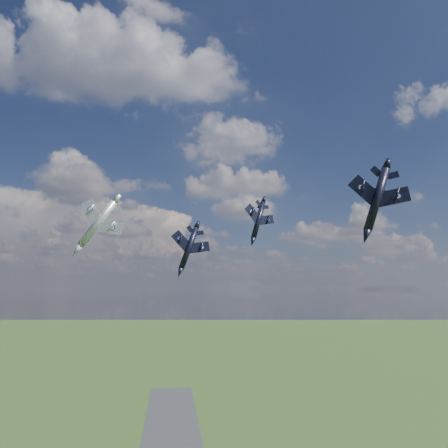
{
  "coord_description": "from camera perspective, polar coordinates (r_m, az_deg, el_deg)",
  "views": [
    {
      "loc": [
        -1.68,
        -75.42,
        69.29
      ],
      "look_at": [
        9.27,
        15.16,
        82.98
      ],
      "focal_mm": 35.0,
      "sensor_mm": 36.0,
      "label": 1
    }
  ],
  "objects": [
    {
      "name": "jet_high_navy",
      "position": [
        110.73,
        4.51,
        0.54
      ],
      "size": [
        14.84,
        16.61,
        5.76
      ],
      "primitive_type": null,
      "rotation": [
        0.0,
        0.32,
        0.42
      ],
      "color": "black"
    },
    {
      "name": "jet_lead_navy",
      "position": [
        96.47,
        -4.61,
        -3.11
      ],
      "size": [
        10.79,
        13.88,
        5.74
      ],
      "primitive_type": null,
      "rotation": [
        0.0,
        0.34,
        0.08
      ],
      "color": "black"
    },
    {
      "name": "jet_right_navy",
      "position": [
        76.57,
        19.35,
        3.1
      ],
      "size": [
        16.05,
        18.03,
        6.26
      ],
      "primitive_type": null,
      "rotation": [
        0.0,
        0.32,
        -0.41
      ],
      "color": "black"
    },
    {
      "name": "jet_left_silver",
      "position": [
        94.28,
        -16.2,
        0.03
      ],
      "size": [
        14.87,
        18.32,
        9.67
      ],
      "primitive_type": null,
      "rotation": [
        0.0,
        0.66,
        -0.27
      ],
      "color": "#A7AAB2"
    }
  ]
}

